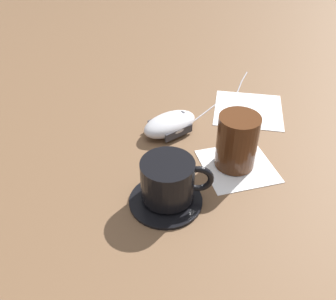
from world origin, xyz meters
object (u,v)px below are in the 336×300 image
at_px(saucer, 166,200).
at_px(coffee_cup, 169,179).
at_px(computer_mouse, 170,124).
at_px(drinking_glass, 237,141).

bearing_deg(saucer, coffee_cup, 119.01).
relative_size(computer_mouse, drinking_glass, 1.30).
bearing_deg(saucer, computer_mouse, 153.96).
distance_m(coffee_cup, drinking_glass, 0.15).
bearing_deg(coffee_cup, computer_mouse, 155.44).
height_order(saucer, drinking_glass, drinking_glass).
bearing_deg(saucer, drinking_glass, 103.34).
xyz_separation_m(saucer, drinking_glass, (-0.04, 0.15, 0.05)).
bearing_deg(computer_mouse, coffee_cup, -24.56).
relative_size(saucer, computer_mouse, 0.92).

